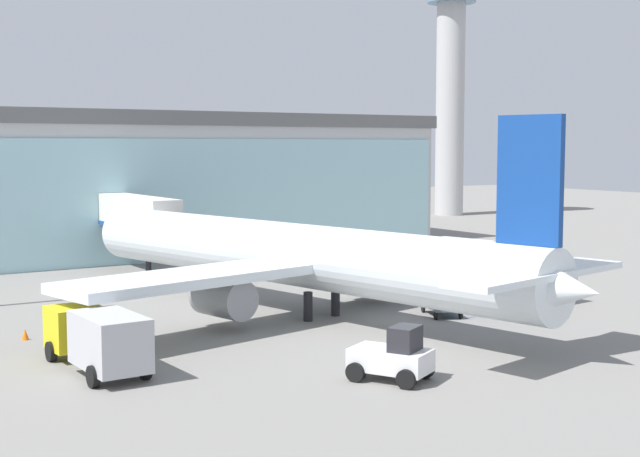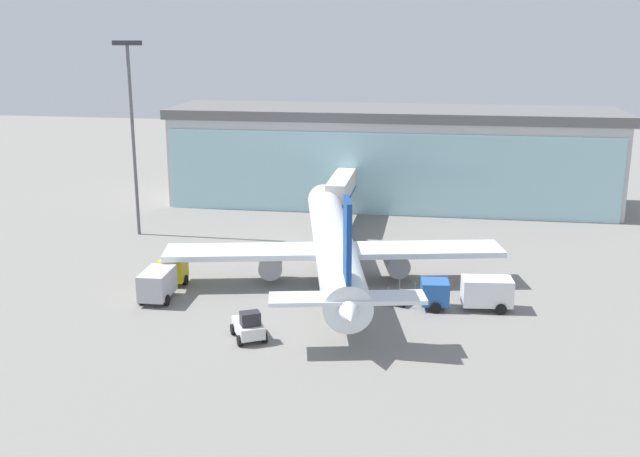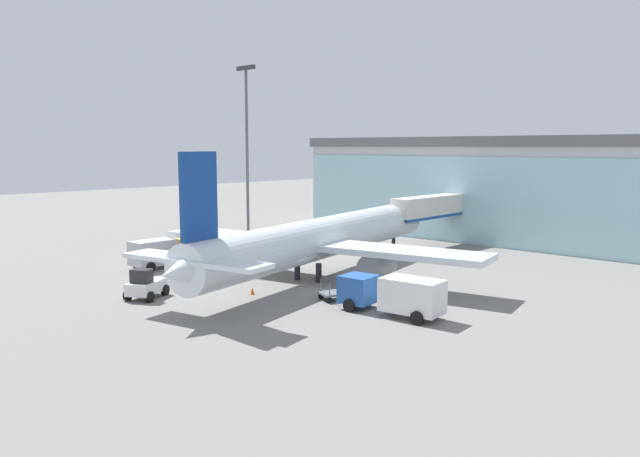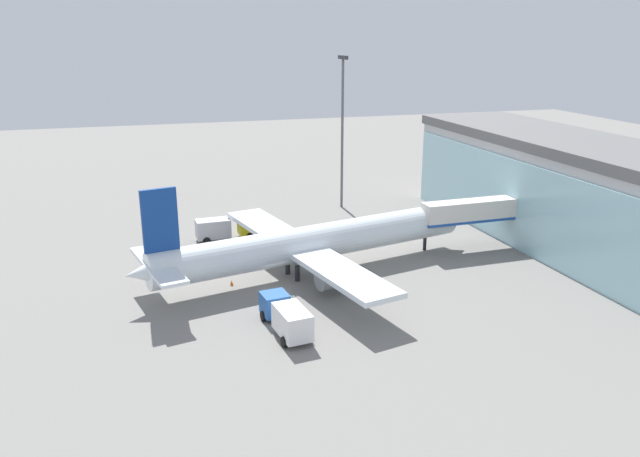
# 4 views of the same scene
# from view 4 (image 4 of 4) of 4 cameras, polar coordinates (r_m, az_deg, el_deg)

# --- Properties ---
(ground) EXTENTS (240.00, 240.00, 0.00)m
(ground) POSITION_cam_4_polar(r_m,az_deg,el_deg) (61.81, -4.16, -5.29)
(ground) COLOR gray
(terminal_building) EXTENTS (57.25, 15.27, 12.37)m
(terminal_building) POSITION_cam_4_polar(r_m,az_deg,el_deg) (75.57, 23.50, 2.47)
(terminal_building) COLOR #B5B5B5
(terminal_building) RESTS_ON ground
(jet_bridge) EXTENTS (2.63, 14.02, 5.78)m
(jet_bridge) POSITION_cam_4_polar(r_m,az_deg,el_deg) (73.42, 14.47, 1.54)
(jet_bridge) COLOR silver
(jet_bridge) RESTS_ON ground
(apron_light_mast) EXTENTS (3.20, 0.40, 20.97)m
(apron_light_mast) POSITION_cam_4_polar(r_m,az_deg,el_deg) (87.09, 2.06, 9.81)
(apron_light_mast) COLOR #59595E
(apron_light_mast) RESTS_ON ground
(airplane) EXTENTS (30.19, 37.85, 10.89)m
(airplane) POSITION_cam_4_polar(r_m,az_deg,el_deg) (63.61, -0.93, -1.38)
(airplane) COLOR white
(airplane) RESTS_ON ground
(catering_truck) EXTENTS (2.84, 7.41, 2.65)m
(catering_truck) POSITION_cam_4_polar(r_m,az_deg,el_deg) (75.67, -8.73, 0.05)
(catering_truck) COLOR yellow
(catering_truck) RESTS_ON ground
(fuel_truck) EXTENTS (7.52, 3.25, 2.65)m
(fuel_truck) POSITION_cam_4_polar(r_m,az_deg,el_deg) (52.12, -3.10, -8.00)
(fuel_truck) COLOR #2659A5
(fuel_truck) RESTS_ON ground
(baggage_cart) EXTENTS (2.47, 3.18, 1.50)m
(baggage_cart) POSITION_cam_4_polar(r_m,az_deg,el_deg) (57.57, -3.79, -6.51)
(baggage_cart) COLOR slate
(baggage_cart) RESTS_ON ground
(pushback_tug) EXTENTS (3.36, 3.70, 2.30)m
(pushback_tug) POSITION_cam_4_polar(r_m,az_deg,el_deg) (66.01, -14.17, -3.37)
(pushback_tug) COLOR silver
(pushback_tug) RESTS_ON ground
(safety_cone_nose) EXTENTS (0.36, 0.36, 0.55)m
(safety_cone_nose) POSITION_cam_4_polar(r_m,az_deg,el_deg) (62.36, -8.09, -4.94)
(safety_cone_nose) COLOR orange
(safety_cone_nose) RESTS_ON ground
(safety_cone_wingtip) EXTENTS (0.36, 0.36, 0.55)m
(safety_cone_wingtip) POSITION_cam_4_polar(r_m,az_deg,el_deg) (78.48, -3.13, -0.05)
(safety_cone_wingtip) COLOR orange
(safety_cone_wingtip) RESTS_ON ground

